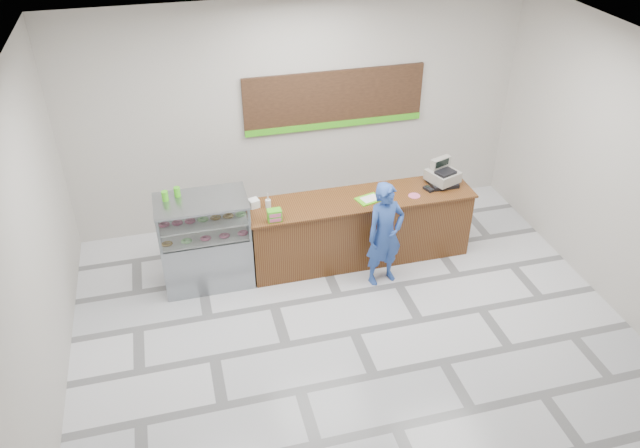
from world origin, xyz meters
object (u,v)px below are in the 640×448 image
object	(u,v)px
sales_counter	(360,228)
serving_tray	(369,199)
customer	(385,234)
display_case	(205,241)
cash_register	(442,175)

from	to	relation	value
sales_counter	serving_tray	xyz separation A→B (m)	(0.09, -0.08, 0.52)
sales_counter	customer	size ratio (longest dim) A/B	2.11
sales_counter	serving_tray	size ratio (longest dim) A/B	8.33
sales_counter	customer	bearing A→B (deg)	-75.15
serving_tray	customer	size ratio (longest dim) A/B	0.25
display_case	serving_tray	xyz separation A→B (m)	(2.31, -0.08, 0.36)
sales_counter	serving_tray	distance (m)	0.54
sales_counter	cash_register	world-z (taller)	cash_register
display_case	serving_tray	distance (m)	2.34
sales_counter	cash_register	bearing A→B (deg)	4.10
display_case	serving_tray	bearing A→B (deg)	-2.00
cash_register	serving_tray	xyz separation A→B (m)	(-1.18, -0.17, -0.13)
cash_register	serving_tray	bearing A→B (deg)	168.03
sales_counter	display_case	xyz separation A→B (m)	(-2.22, -0.00, 0.16)
sales_counter	display_case	bearing A→B (deg)	-180.00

